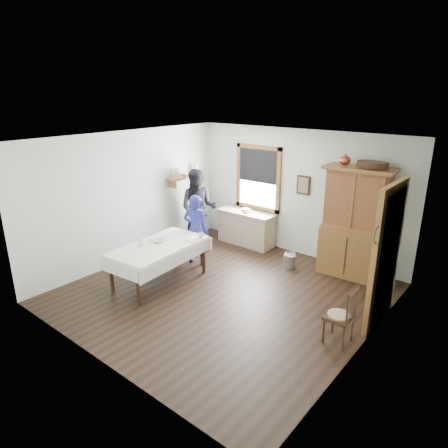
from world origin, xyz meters
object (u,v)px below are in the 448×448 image
at_px(wicker_basket, 331,267).
at_px(figure_dark, 199,211).
at_px(dining_table, 160,263).
at_px(work_counter, 246,228).
at_px(woman_blue, 196,232).
at_px(pail, 290,261).
at_px(spindle_chair, 340,315).
at_px(china_hutch, 354,223).

xyz_separation_m(wicker_basket, figure_dark, (-3.02, -0.62, 0.73)).
bearing_deg(dining_table, wicker_basket, 47.17).
relative_size(work_counter, dining_table, 0.74).
bearing_deg(woman_blue, pail, -165.93).
relative_size(dining_table, spindle_chair, 2.11).
relative_size(pail, wicker_basket, 0.84).
bearing_deg(woman_blue, dining_table, 73.88).
bearing_deg(dining_table, figure_dark, 111.08).
height_order(spindle_chair, pail, spindle_chair).
bearing_deg(woman_blue, china_hutch, -170.28).
distance_m(dining_table, pail, 2.64).
relative_size(pail, figure_dark, 0.16).
bearing_deg(figure_dark, pail, -25.35).
distance_m(work_counter, dining_table, 2.62).
distance_m(pail, figure_dark, 2.39).
distance_m(dining_table, woman_blue, 1.11).
bearing_deg(spindle_chair, wicker_basket, 116.95).
bearing_deg(pail, wicker_basket, 26.45).
relative_size(work_counter, wicker_basket, 4.36).
height_order(pail, woman_blue, woman_blue).
relative_size(china_hutch, figure_dark, 1.29).
bearing_deg(spindle_chair, pail, 135.88).
bearing_deg(wicker_basket, dining_table, -132.83).
xyz_separation_m(spindle_chair, woman_blue, (-3.45, 0.74, 0.24)).
height_order(work_counter, pail, work_counter).
distance_m(china_hutch, pail, 1.50).
relative_size(china_hutch, spindle_chair, 2.42).
bearing_deg(china_hutch, spindle_chair, -74.90).
relative_size(spindle_chair, woman_blue, 0.65).
relative_size(china_hutch, dining_table, 1.15).
bearing_deg(figure_dark, spindle_chair, -52.14).
distance_m(work_counter, china_hutch, 2.65).
bearing_deg(work_counter, figure_dark, -137.02).
distance_m(pail, woman_blue, 2.00).
xyz_separation_m(pail, woman_blue, (-1.61, -1.05, 0.55)).
bearing_deg(woman_blue, spindle_chair, 148.89).
height_order(woman_blue, figure_dark, figure_dark).
bearing_deg(pail, spindle_chair, -44.21).
xyz_separation_m(dining_table, figure_dark, (-0.72, 1.86, 0.45)).
distance_m(china_hutch, wicker_basket, 1.04).
height_order(work_counter, dining_table, work_counter).
bearing_deg(wicker_basket, china_hutch, 9.84).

